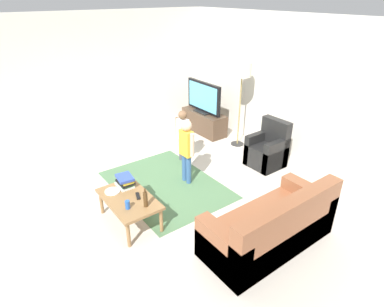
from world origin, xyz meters
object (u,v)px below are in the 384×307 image
child_near_tv (183,131)px  book_stack (125,181)px  coffee_table (129,201)px  couch (273,229)px  plate (112,191)px  tv_remote (138,196)px  soda_can (128,205)px  armchair (268,151)px  bottle (145,199)px  floor_lamp (242,74)px  tv (204,98)px  tv_stand (204,122)px  child_center (186,146)px

child_near_tv → book_stack: (0.81, -1.62, -0.12)m
child_near_tv → coffee_table: bearing=-57.1°
couch → book_stack: (-1.87, -1.16, 0.22)m
coffee_table → plate: (-0.28, -0.12, 0.06)m
tv_remote → soda_can: 0.30m
armchair → plate: 3.07m
bottle → soda_can: (-0.10, -0.22, -0.06)m
floor_lamp → bottle: floor_lamp is taller
soda_can → plate: soda_can is taller
bottle → soda_can: size_ratio=2.33×
child_near_tv → bottle: (1.43, -1.62, -0.09)m
tv → armchair: (2.03, -0.02, -0.55)m
coffee_table → soda_can: size_ratio=8.33×
tv_stand → tv: tv is taller
tv_stand → child_center: bearing=-45.9°
tv → coffee_table: size_ratio=1.10×
book_stack → plate: bearing=-85.0°
tv_stand → book_stack: (1.74, -2.87, 0.27)m
soda_can → tv_remote: bearing=125.3°
child_near_tv → soda_can: child_near_tv is taller
child_center → book_stack: child_center is taller
floor_lamp → plate: 3.51m
tv_remote → bottle: bearing=15.4°
tv → child_near_tv: bearing=-53.2°
child_center → tv_remote: bearing=-68.1°
child_center → plate: 1.47m
tv_remote → soda_can: bearing=-35.0°
couch → soda_can: (-1.35, -1.38, 0.19)m
armchair → child_center: bearing=-104.6°
couch → coffee_table: couch is taller
plate → child_center: bearing=95.9°
book_stack → couch: bearing=31.8°
tv_stand → tv: size_ratio=1.09×
coffee_table → tv_remote: bearing=67.4°
child_near_tv → coffee_table: size_ratio=1.05×
child_near_tv → soda_can: 2.28m
child_center → soda_can: 1.59m
tv_stand → couch: size_ratio=0.67×
coffee_table → plate: size_ratio=4.55×
child_center → tv_remote: size_ratio=6.83×
child_near_tv → tv_remote: size_ratio=6.16×
floor_lamp → bottle: (1.35, -3.03, -1.01)m
tv_stand → tv_remote: size_ratio=7.06×
couch → child_center: size_ratio=1.55×
coffee_table → tv_stand: bearing=124.4°
couch → child_near_tv: size_ratio=1.72×
child_center → bottle: size_ratio=4.15×
tv_stand → book_stack: size_ratio=3.80×
armchair → book_stack: 2.86m
armchair → tv: bearing=179.5°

